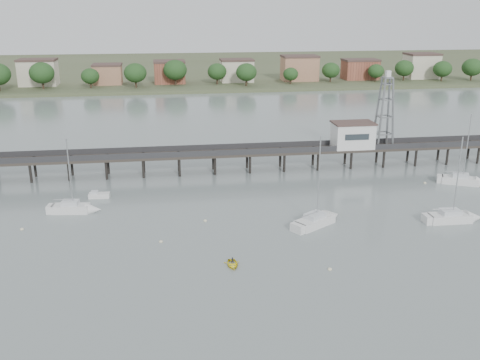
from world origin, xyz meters
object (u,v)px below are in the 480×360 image
at_px(sailboat_c, 321,219).
at_px(pier, 231,153).
at_px(sailboat_d, 458,218).
at_px(sailboat_b, 78,209).
at_px(white_tender, 99,195).
at_px(lattice_tower, 385,113).
at_px(sailboat_e, 468,181).
at_px(yellow_dinghy, 232,266).

bearing_deg(sailboat_c, pier, 76.35).
distance_m(sailboat_d, sailboat_b, 59.93).
xyz_separation_m(pier, sailboat_c, (10.19, -28.79, -3.16)).
bearing_deg(sailboat_c, sailboat_b, 132.00).
distance_m(pier, sailboat_c, 30.70).
relative_size(pier, white_tender, 41.27).
bearing_deg(lattice_tower, white_tender, -167.77).
xyz_separation_m(lattice_tower, sailboat_e, (11.09, -14.60, -10.46)).
bearing_deg(yellow_dinghy, sailboat_e, 28.87).
relative_size(sailboat_e, sailboat_c, 0.96).
height_order(sailboat_e, white_tender, sailboat_e).
bearing_deg(white_tender, sailboat_b, -107.44).
xyz_separation_m(pier, white_tender, (-24.81, -12.21, -3.37)).
relative_size(sailboat_d, sailboat_c, 0.97).
xyz_separation_m(pier, sailboat_b, (-27.31, -18.84, -3.15)).
bearing_deg(sailboat_e, sailboat_d, -98.07).
distance_m(pier, sailboat_d, 44.26).
distance_m(lattice_tower, sailboat_d, 32.79).
distance_m(pier, sailboat_e, 45.13).
distance_m(pier, lattice_tower, 32.34).
bearing_deg(white_tender, sailboat_c, -22.07).
bearing_deg(pier, sailboat_d, -44.74).
xyz_separation_m(sailboat_b, sailboat_c, (37.50, -9.95, -0.01)).
xyz_separation_m(lattice_tower, sailboat_b, (-58.81, -18.84, -10.46)).
bearing_deg(sailboat_e, pier, -172.70).
xyz_separation_m(sailboat_c, yellow_dinghy, (-15.27, -12.01, -0.63)).
distance_m(pier, sailboat_b, 33.33).
xyz_separation_m(sailboat_e, sailboat_b, (-69.90, -4.24, 0.01)).
distance_m(sailboat_e, white_tender, 67.43).
bearing_deg(pier, sailboat_c, -70.51).
distance_m(pier, white_tender, 27.85).
xyz_separation_m(pier, lattice_tower, (31.50, 0.00, 7.31)).
bearing_deg(lattice_tower, sailboat_e, -52.78).
distance_m(sailboat_d, white_tender, 59.25).
xyz_separation_m(sailboat_e, sailboat_d, (-11.23, -16.48, -0.00)).
xyz_separation_m(lattice_tower, white_tender, (-56.31, -12.21, -10.67)).
relative_size(sailboat_e, sailboat_b, 1.09).
height_order(sailboat_d, sailboat_c, sailboat_c).
height_order(sailboat_d, yellow_dinghy, sailboat_d).
height_order(lattice_tower, sailboat_b, lattice_tower).
relative_size(pier, sailboat_d, 10.53).
bearing_deg(sailboat_e, sailboat_c, -130.13).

